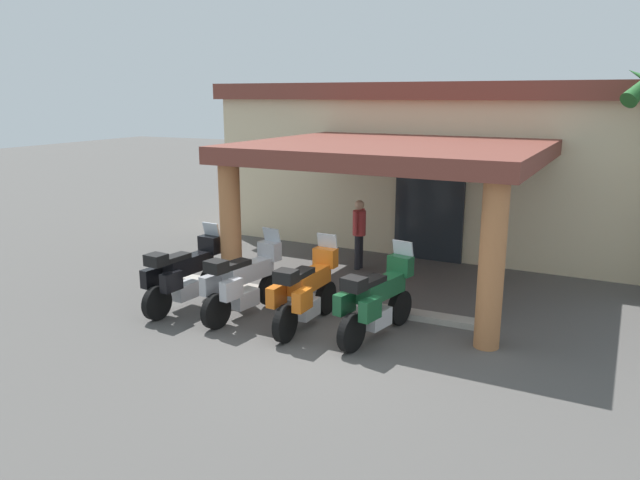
{
  "coord_description": "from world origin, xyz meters",
  "views": [
    {
      "loc": [
        3.99,
        -8.87,
        4.18
      ],
      "look_at": [
        -1.31,
        2.24,
        1.2
      ],
      "focal_mm": 33.7,
      "sensor_mm": 36.0,
      "label": 1
    }
  ],
  "objects_px": {
    "motorcycle_orange": "(306,291)",
    "motorcycle_green": "(377,300)",
    "motel_building": "(460,161)",
    "motorcycle_black": "(184,275)",
    "motorcycle_silver": "(243,282)",
    "pedestrian": "(359,229)"
  },
  "relations": [
    {
      "from": "motorcycle_green",
      "to": "pedestrian",
      "type": "distance_m",
      "value": 4.36
    },
    {
      "from": "motorcycle_black",
      "to": "motorcycle_green",
      "type": "xyz_separation_m",
      "value": [
        3.99,
        0.22,
        0.0
      ]
    },
    {
      "from": "motorcycle_orange",
      "to": "pedestrian",
      "type": "bearing_deg",
      "value": 10.13
    },
    {
      "from": "motorcycle_black",
      "to": "motorcycle_orange",
      "type": "bearing_deg",
      "value": -81.35
    },
    {
      "from": "pedestrian",
      "to": "motorcycle_black",
      "type": "bearing_deg",
      "value": 64.24
    },
    {
      "from": "motorcycle_silver",
      "to": "pedestrian",
      "type": "distance_m",
      "value": 4.11
    },
    {
      "from": "motorcycle_silver",
      "to": "motorcycle_black",
      "type": "bearing_deg",
      "value": 104.58
    },
    {
      "from": "motorcycle_silver",
      "to": "motel_building",
      "type": "bearing_deg",
      "value": -4.22
    },
    {
      "from": "motorcycle_green",
      "to": "motorcycle_orange",
      "type": "bearing_deg",
      "value": 106.93
    },
    {
      "from": "motel_building",
      "to": "motorcycle_green",
      "type": "relative_size",
      "value": 6.16
    },
    {
      "from": "motorcycle_silver",
      "to": "motorcycle_green",
      "type": "xyz_separation_m",
      "value": [
        2.66,
        0.12,
        0.0
      ]
    },
    {
      "from": "motorcycle_silver",
      "to": "motorcycle_orange",
      "type": "relative_size",
      "value": 0.99
    },
    {
      "from": "motorcycle_black",
      "to": "motorcycle_green",
      "type": "relative_size",
      "value": 1.01
    },
    {
      "from": "motorcycle_orange",
      "to": "motel_building",
      "type": "bearing_deg",
      "value": -3.57
    },
    {
      "from": "motorcycle_orange",
      "to": "motorcycle_green",
      "type": "bearing_deg",
      "value": -83.59
    },
    {
      "from": "motorcycle_black",
      "to": "motorcycle_orange",
      "type": "height_order",
      "value": "same"
    },
    {
      "from": "motorcycle_black",
      "to": "motel_building",
      "type": "bearing_deg",
      "value": -16.23
    },
    {
      "from": "motorcycle_black",
      "to": "motorcycle_green",
      "type": "distance_m",
      "value": 4.0
    },
    {
      "from": "pedestrian",
      "to": "motorcycle_orange",
      "type": "bearing_deg",
      "value": 99.16
    },
    {
      "from": "motorcycle_black",
      "to": "motorcycle_silver",
      "type": "distance_m",
      "value": 1.33
    },
    {
      "from": "motorcycle_black",
      "to": "motorcycle_orange",
      "type": "relative_size",
      "value": 1.0
    },
    {
      "from": "motel_building",
      "to": "motorcycle_silver",
      "type": "bearing_deg",
      "value": -102.27
    }
  ]
}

